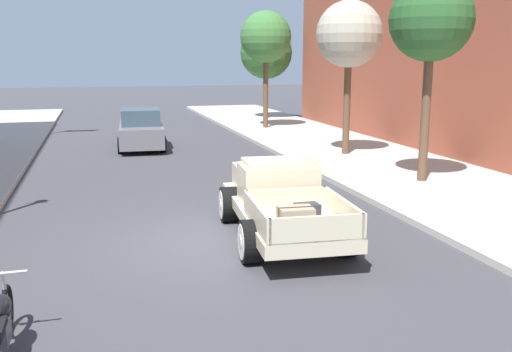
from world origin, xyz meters
TOP-DOWN VIEW (x-y plane):
  - ground_plane at (0.00, 0.00)m, footprint 140.00×140.00m
  - sidewalk_right at (7.25, 0.00)m, footprint 5.50×64.00m
  - hotrod_truck_cream at (1.46, 0.01)m, footprint 2.44×5.03m
  - car_background_grey at (-0.40, 12.70)m, footprint 2.06×4.40m
  - street_tree_nearest at (6.95, 3.28)m, footprint 2.33×2.33m
  - street_tree_second at (6.83, 8.31)m, footprint 2.41×2.41m
  - street_tree_third at (6.37, 17.20)m, footprint 2.62×2.62m
  - street_tree_farthest at (7.85, 22.00)m, footprint 3.11×3.11m

SIDE VIEW (x-z plane):
  - ground_plane at x=0.00m, z-range 0.00..0.00m
  - sidewalk_right at x=7.25m, z-range 0.00..0.15m
  - hotrod_truck_cream at x=1.46m, z-range -0.04..1.54m
  - car_background_grey at x=-0.40m, z-range -0.06..1.59m
  - street_tree_farthest at x=7.85m, z-range 1.31..6.76m
  - street_tree_second at x=6.83m, z-range 1.70..7.28m
  - street_tree_nearest at x=6.95m, z-range 1.80..7.53m
  - street_tree_third at x=6.37m, z-range 1.77..7.71m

